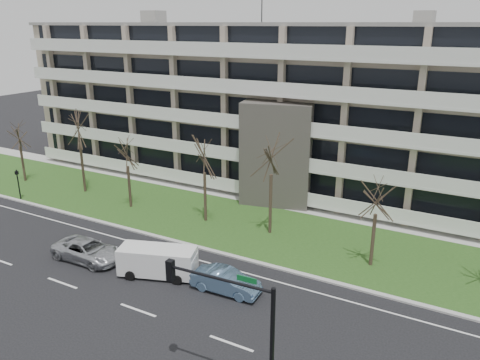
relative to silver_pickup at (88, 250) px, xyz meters
The scene contains 17 objects.
ground 7.49m from the silver_pickup, 23.65° to the right, with size 160.00×160.00×0.00m, color black.
grass_verge 12.14m from the silver_pickup, 55.67° to the left, with size 90.00×10.00×0.06m, color #1F4316.
curb 8.50m from the silver_pickup, 36.23° to the left, with size 90.00×0.35×0.12m, color #B2B2AD.
sidewalk 16.96m from the silver_pickup, 66.22° to the left, with size 90.00×2.00×0.08m, color #B2B2AD.
lane_edge_line 7.71m from the silver_pickup, 27.17° to the left, with size 90.00×0.12×0.01m, color white.
apartment_building 24.35m from the silver_pickup, 73.00° to the left, with size 60.50×15.10×18.75m.
silver_pickup is the anchor object (origin of this frame).
blue_sedan 10.24m from the silver_pickup, ahead, with size 1.47×4.23×1.39m, color #668BB2.
white_van 5.55m from the silver_pickup, ahead, with size 5.15×3.25×1.88m.
traffic_signal 16.01m from the silver_pickup, 21.58° to the right, with size 5.06×0.56×5.86m.
pedestrian_signal 15.02m from the silver_pickup, 158.83° to the left, with size 0.30×0.25×2.83m.
tree_0 20.64m from the silver_pickup, 153.29° to the left, with size 3.25×3.25×6.51m.
tree_1 15.36m from the silver_pickup, 136.82° to the left, with size 4.31×4.31×8.61m.
tree_2 10.57m from the silver_pickup, 113.95° to the left, with size 3.32×3.32×6.63m.
tree_3 11.14m from the silver_pickup, 69.63° to the left, with size 3.67×3.67×7.34m.
tree_4 14.48m from the silver_pickup, 47.10° to the left, with size 4.20×4.20×8.40m.
tree_5 19.45m from the silver_pickup, 26.11° to the left, with size 3.27×3.27×6.55m.
Camera 1 is at (15.74, -16.99, 15.26)m, focal length 35.00 mm.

